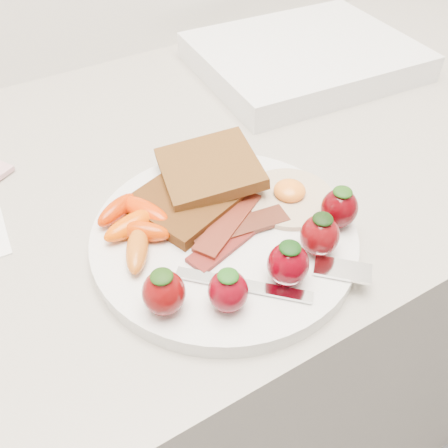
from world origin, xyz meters
TOP-DOWN VIEW (x-y plane):
  - counter at (0.00, 1.70)m, footprint 2.00×0.60m
  - plate at (-0.01, 1.55)m, footprint 0.27×0.27m
  - toast_lower at (-0.03, 1.61)m, footprint 0.12×0.12m
  - toast_upper at (0.02, 1.63)m, footprint 0.13×0.12m
  - fried_egg at (0.08, 1.56)m, footprint 0.11×0.11m
  - bacon_strips at (-0.00, 1.55)m, footprint 0.12×0.08m
  - baby_carrots at (-0.08, 1.60)m, footprint 0.08×0.11m
  - strawberries at (0.00, 1.49)m, footprint 0.23×0.07m
  - fork at (0.01, 1.47)m, footprint 0.17×0.11m
  - appliance at (0.30, 1.82)m, footprint 0.34×0.28m

SIDE VIEW (x-z plane):
  - counter at x=0.00m, z-range 0.00..0.90m
  - plate at x=-0.01m, z-range 0.90..0.92m
  - appliance at x=0.30m, z-range 0.90..0.94m
  - fork at x=0.01m, z-range 0.92..0.92m
  - bacon_strips at x=0.00m, z-range 0.92..0.93m
  - fried_egg at x=0.08m, z-range 0.91..0.93m
  - toast_lower at x=-0.03m, z-range 0.92..0.93m
  - baby_carrots at x=-0.08m, z-range 0.92..0.94m
  - toast_upper at x=0.02m, z-range 0.93..0.95m
  - strawberries at x=0.00m, z-range 0.92..0.96m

